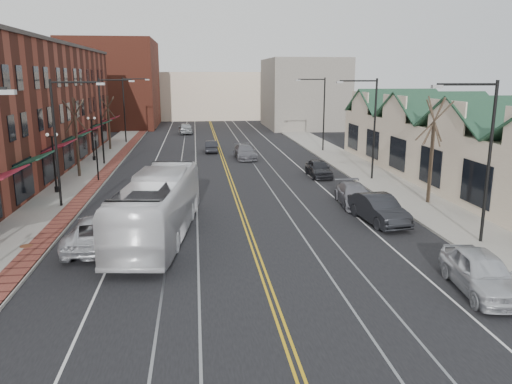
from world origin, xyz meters
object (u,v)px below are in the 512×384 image
object	(u,v)px
parked_suv	(100,231)
parked_car_a	(481,272)
transit_bus	(158,207)
parked_car_b	(378,209)
parked_car_c	(354,195)
parked_car_d	(319,168)

from	to	relation	value
parked_suv	parked_car_a	bearing A→B (deg)	156.00
transit_bus	parked_car_b	size ratio (longest dim) A/B	2.44
parked_car_a	parked_car_b	distance (m)	9.72
parked_car_c	parked_car_d	distance (m)	9.62
transit_bus	parked_suv	size ratio (longest dim) A/B	2.04
parked_suv	parked_car_c	bearing A→B (deg)	-156.36
parked_car_b	parked_car_a	bearing A→B (deg)	-94.16
parked_suv	parked_car_d	xyz separation A→B (m)	(15.09, 15.97, -0.10)
parked_suv	parked_car_b	size ratio (longest dim) A/B	1.20
parked_suv	parked_car_c	size ratio (longest dim) A/B	1.22
parked_car_d	parked_car_c	bearing A→B (deg)	-89.43
transit_bus	parked_car_c	bearing A→B (deg)	-149.54
parked_car_d	parked_suv	bearing A→B (deg)	-132.81
parked_car_b	parked_car_c	distance (m)	3.98
parked_car_a	parked_car_d	bearing A→B (deg)	98.63
transit_bus	parked_car_a	distance (m)	15.56
transit_bus	parked_car_a	xyz separation A→B (m)	(13.05, -8.45, -0.86)
parked_car_a	parked_car_c	size ratio (longest dim) A/B	0.99
transit_bus	parked_car_b	distance (m)	12.56
parked_car_b	parked_car_d	distance (m)	13.60
parked_suv	parked_car_b	xyz separation A→B (m)	(15.26, 2.37, -0.01)
parked_car_b	parked_car_d	bearing A→B (deg)	83.11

